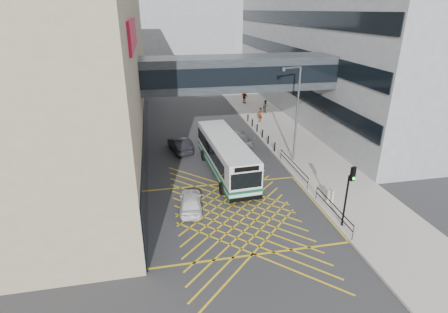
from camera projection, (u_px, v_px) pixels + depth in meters
ground at (235, 213)px, 24.02m from camera, size 120.00×120.00×0.00m
building_whsmith at (7, 68)px, 32.07m from camera, size 24.17×42.00×16.00m
building_right at (372, 33)px, 46.17m from camera, size 24.09×44.00×20.00m
building_far at (163, 29)px, 74.32m from camera, size 28.00×16.00×18.00m
skybridge at (239, 73)px, 32.48m from camera, size 20.00×4.10×3.00m
pavement at (283, 134)px, 39.18m from camera, size 6.00×54.00×0.16m
box_junction at (235, 213)px, 24.02m from camera, size 12.00×9.00×0.01m
bus at (225, 155)px, 29.40m from camera, size 3.28×11.18×3.09m
car_white at (191, 201)px, 24.27m from camera, size 2.05×4.21×1.29m
car_dark at (180, 145)px, 34.26m from camera, size 2.56×4.65×1.38m
car_silver at (237, 137)px, 36.30m from camera, size 3.00×5.00×1.45m
traffic_light at (349, 188)px, 21.28m from camera, size 0.34×0.50×4.21m
street_lamp at (295, 109)px, 30.26m from camera, size 1.91×0.67×8.44m
litter_bin at (330, 195)px, 25.03m from camera, size 0.56×0.56×0.97m
kerb_railings at (309, 182)px, 26.41m from camera, size 0.05×12.54×1.00m
bollards at (260, 131)px, 38.47m from camera, size 0.14×10.14×0.90m
pedestrian_a at (260, 115)px, 42.77m from camera, size 0.86×0.83×1.76m
pedestrian_b at (266, 107)px, 46.36m from camera, size 0.97×0.79×1.73m
pedestrian_c at (244, 97)px, 51.13m from camera, size 1.20×1.17×1.92m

